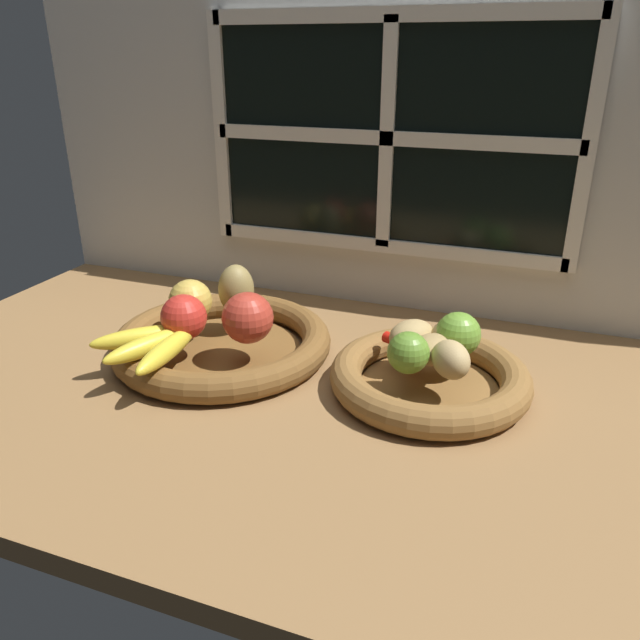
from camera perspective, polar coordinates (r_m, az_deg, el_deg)
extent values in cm
cube|color=olive|center=(95.64, 1.10, -5.41)|extent=(140.00, 90.00, 3.00)
cube|color=silver|center=(113.74, 6.44, 14.67)|extent=(140.00, 3.00, 55.00)
cube|color=black|center=(111.43, 6.26, 16.31)|extent=(64.00, 0.80, 38.00)
cube|color=white|center=(110.86, 6.18, 16.28)|extent=(2.40, 1.20, 38.00)
cube|color=white|center=(110.86, 6.18, 16.28)|extent=(64.00, 1.20, 2.40)
cube|color=white|center=(122.80, -9.06, 16.83)|extent=(2.40, 1.20, 40.40)
cube|color=white|center=(107.46, 23.45, 14.32)|extent=(2.40, 1.20, 40.40)
cube|color=white|center=(110.11, 6.66, 26.13)|extent=(64.00, 1.20, 2.40)
cube|color=white|center=(114.79, 5.77, 6.84)|extent=(64.00, 1.20, 2.40)
cylinder|color=brown|center=(100.67, -8.90, -2.86)|extent=(24.66, 24.66, 1.00)
torus|color=brown|center=(99.90, -8.97, -1.96)|extent=(34.61, 34.61, 4.53)
cylinder|color=brown|center=(90.53, 9.96, -6.14)|extent=(19.57, 19.57, 1.00)
torus|color=brown|center=(89.68, 10.03, -5.16)|extent=(28.40, 28.40, 4.53)
sphere|color=gold|center=(101.37, -11.79, 1.75)|extent=(6.93, 6.93, 6.93)
sphere|color=red|center=(95.28, -12.40, 0.25)|extent=(6.96, 6.96, 6.96)
sphere|color=#B73828|center=(92.49, -6.66, 0.20)|extent=(7.73, 7.73, 7.73)
ellipsoid|color=olive|center=(102.74, -7.70, 2.79)|extent=(7.80, 7.95, 8.44)
ellipsoid|color=yellow|center=(95.09, -16.00, -1.51)|extent=(13.00, 12.34, 2.93)
ellipsoid|color=yellow|center=(92.31, -15.32, -2.21)|extent=(8.46, 14.98, 2.93)
ellipsoid|color=yellow|center=(90.19, -13.89, -2.68)|extent=(3.48, 15.10, 2.93)
sphere|color=brown|center=(95.95, -11.58, -0.82)|extent=(2.64, 2.64, 2.64)
ellipsoid|color=tan|center=(91.08, 11.96, -1.47)|extent=(8.07, 7.88, 5.07)
ellipsoid|color=tan|center=(84.34, 11.92, -3.57)|extent=(7.64, 7.99, 5.11)
ellipsoid|color=#A38451|center=(87.69, 10.23, -2.66)|extent=(7.80, 8.25, 4.21)
ellipsoid|color=tan|center=(90.55, 8.41, -1.46)|extent=(8.56, 8.93, 4.75)
sphere|color=olive|center=(84.42, 8.11, -2.99)|extent=(5.79, 5.79, 5.79)
sphere|color=#6B9E33|center=(90.22, 12.56, -1.30)|extent=(6.45, 6.45, 6.45)
cone|color=red|center=(89.33, 9.03, -2.94)|extent=(12.29, 8.07, 1.76)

